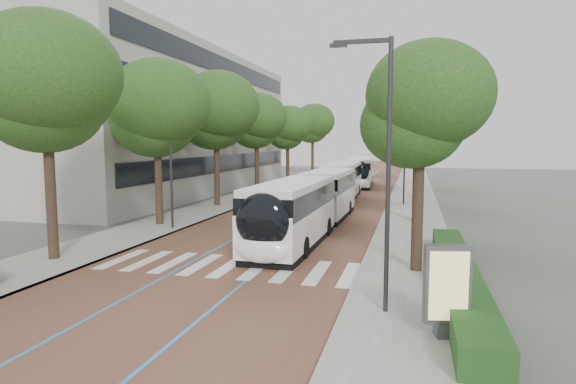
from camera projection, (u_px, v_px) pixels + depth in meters
name	position (u px, v px, depth m)	size (l,w,h in m)	color
ground	(215.00, 273.00, 18.99)	(160.00, 160.00, 0.00)	#51544C
road	(348.00, 184.00, 57.47)	(11.00, 140.00, 0.02)	brown
sidewalk_left	(288.00, 183.00, 59.35)	(4.00, 140.00, 0.12)	gray
sidewalk_right	(413.00, 185.00, 55.58)	(4.00, 140.00, 0.12)	gray
kerb_left	(303.00, 183.00, 58.87)	(0.20, 140.00, 0.14)	gray
kerb_right	(396.00, 185.00, 56.05)	(0.20, 140.00, 0.14)	gray
zebra_crossing	(229.00, 266.00, 19.90)	(10.55, 3.60, 0.01)	silver
lane_line_left	(335.00, 184.00, 57.87)	(0.12, 126.00, 0.01)	#287FCB
lane_line_right	(362.00, 185.00, 57.06)	(0.12, 126.00, 0.01)	#287FCB
office_building	(147.00, 123.00, 50.08)	(18.11, 40.00, 14.00)	#A8A69C
hedge	(458.00, 276.00, 16.64)	(1.20, 14.00, 0.80)	#1C4216
streetlight_near	(382.00, 154.00, 13.93)	(1.82, 0.20, 8.00)	#2D2D2F
streetlight_far	(403.00, 146.00, 37.98)	(1.82, 0.20, 8.00)	#2D2D2F
lamp_post_left	(171.00, 159.00, 27.78)	(0.14, 0.14, 8.00)	#2D2D2F
trees_left	(243.00, 120.00, 43.44)	(6.38, 61.12, 10.23)	black
trees_right	(417.00, 129.00, 38.28)	(5.83, 46.97, 8.82)	black
lead_bus	(310.00, 204.00, 27.24)	(2.83, 18.44, 3.20)	black
bus_queued_0	(342.00, 181.00, 42.66)	(2.91, 12.47, 3.20)	white
bus_queued_1	(361.00, 172.00, 55.31)	(3.19, 12.52, 3.20)	white
ad_panel	(447.00, 289.00, 12.37)	(1.21, 0.55, 2.42)	#59595B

